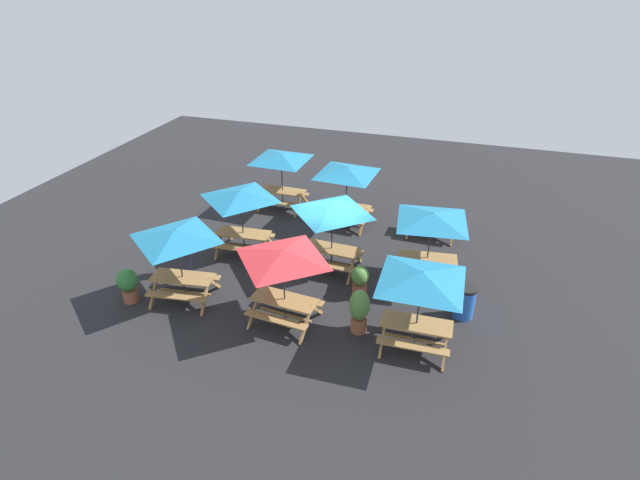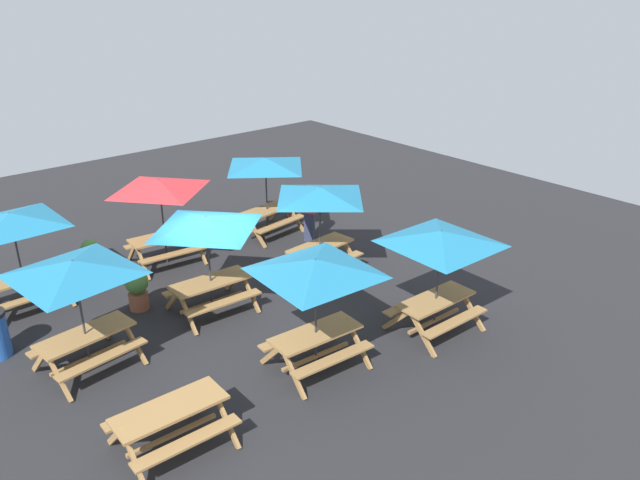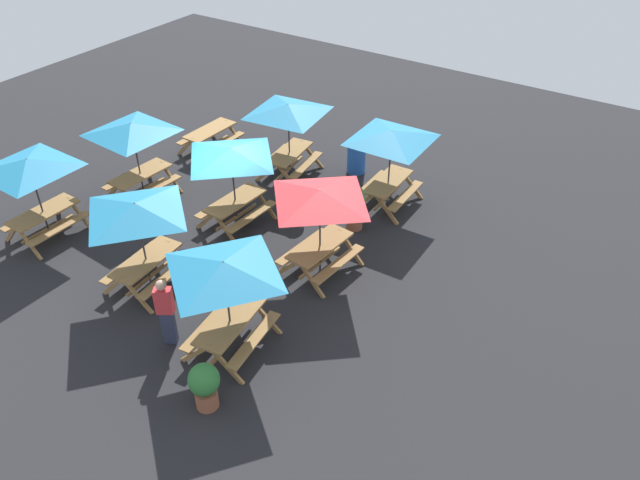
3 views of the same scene
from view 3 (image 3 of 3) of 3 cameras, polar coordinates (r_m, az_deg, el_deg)
name	(u,v)px [view 3 (image 3 of 3)]	position (r m, az deg, el deg)	size (l,w,h in m)	color
ground_plane	(223,224)	(17.17, -8.87, 1.46)	(28.24, 28.24, 0.00)	#232326
picnic_table_0	(320,201)	(14.21, 0.00, 3.55)	(2.17, 2.17, 2.34)	olive
picnic_table_1	(210,135)	(20.63, -9.98, 9.42)	(1.84, 1.57, 0.81)	olive
picnic_table_2	(137,215)	(14.32, -16.41, 2.21)	(2.15, 2.15, 2.34)	olive
picnic_table_3	(132,134)	(17.95, -16.77, 9.29)	(2.82, 2.82, 2.34)	olive
picnic_table_4	(30,170)	(17.02, -25.00, 5.83)	(2.83, 2.83, 2.34)	olive
picnic_table_5	(225,274)	(12.22, -8.72, -3.10)	(2.25, 2.25, 2.34)	olive
picnic_table_6	(391,141)	(16.92, 6.54, 8.98)	(2.83, 2.83, 2.34)	olive
picnic_table_7	(231,159)	(16.10, -8.11, 7.36)	(2.10, 2.10, 2.34)	olive
picnic_table_8	(288,114)	(18.37, -2.92, 11.43)	(2.81, 2.81, 2.34)	olive
trash_bin_blue	(356,157)	(19.19, 3.34, 7.56)	(0.59, 0.59, 0.98)	blue
potted_plant_0	(298,199)	(17.01, -2.05, 3.73)	(0.52, 0.52, 0.99)	#935138
potted_plant_1	(355,205)	(16.46, 3.22, 3.17)	(0.55, 0.55, 1.30)	#935138
potted_plant_2	(205,384)	(12.13, -10.51, -12.84)	(0.60, 0.60, 1.05)	#935138
person_standing	(166,310)	(13.32, -13.92, -6.25)	(0.38, 0.42, 1.67)	#2D334C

